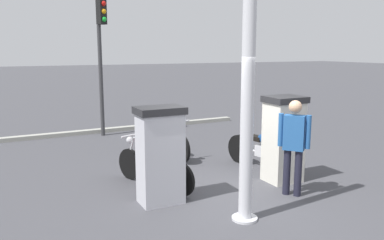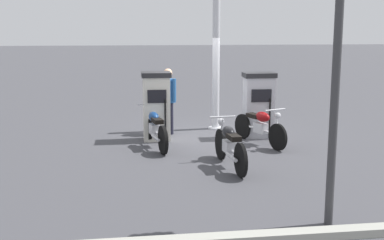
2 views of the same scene
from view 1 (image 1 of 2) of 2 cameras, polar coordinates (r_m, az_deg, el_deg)
name	(u,v)px [view 1 (image 1 of 2)]	position (r m, az deg, el deg)	size (l,w,h in m)	color
ground_plane	(229,193)	(7.46, 5.38, -10.35)	(120.00, 120.00, 0.00)	#424247
fuel_pump_near	(283,139)	(8.04, 12.97, -2.62)	(0.66, 0.73, 1.71)	silver
fuel_pump_far	(160,155)	(6.76, -4.59, -4.99)	(0.59, 0.80, 1.67)	silver
motorcycle_near_pump	(263,150)	(8.76, 10.19, -4.21)	(2.05, 0.65, 0.96)	black
motorcycle_far_pump	(152,163)	(7.63, -5.72, -6.18)	(1.93, 0.90, 0.95)	black
motorcycle_extra	(168,138)	(9.72, -3.43, -2.54)	(1.99, 0.56, 0.97)	black
attendant_person	(294,141)	(7.27, 14.41, -2.96)	(0.50, 0.43, 1.73)	#1E1E2D
roadside_traffic_light	(101,45)	(12.14, -12.93, 10.51)	(0.40, 0.31, 4.03)	#38383A
canopy_support_pole	(248,91)	(5.88, 8.01, 4.18)	(0.40, 0.40, 4.17)	silver
road_edge_kerb	(128,128)	(13.13, -9.21, -1.16)	(0.46, 7.80, 0.12)	#9E9E93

